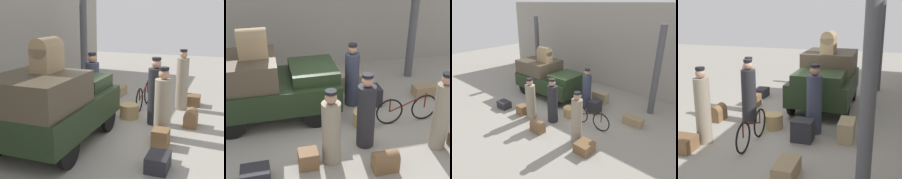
{
  "view_description": "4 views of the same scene",
  "coord_description": "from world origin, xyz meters",
  "views": [
    {
      "loc": [
        -7.35,
        -2.64,
        2.94
      ],
      "look_at": [
        0.2,
        0.2,
        0.95
      ],
      "focal_mm": 50.0,
      "sensor_mm": 36.0,
      "label": 1
    },
    {
      "loc": [
        -1.45,
        -6.56,
        4.51
      ],
      "look_at": [
        0.2,
        0.2,
        0.95
      ],
      "focal_mm": 50.0,
      "sensor_mm": 36.0,
      "label": 2
    },
    {
      "loc": [
        6.15,
        -6.37,
        4.53
      ],
      "look_at": [
        0.2,
        0.2,
        0.95
      ],
      "focal_mm": 35.0,
      "sensor_mm": 36.0,
      "label": 3
    },
    {
      "loc": [
        8.31,
        2.68,
        3.23
      ],
      "look_at": [
        0.2,
        0.2,
        0.95
      ],
      "focal_mm": 50.0,
      "sensor_mm": 36.0,
      "label": 4
    }
  ],
  "objects": [
    {
      "name": "bicycle",
      "position": [
        1.94,
        -0.22,
        0.37
      ],
      "size": [
        1.7,
        0.04,
        0.78
      ],
      "color": "black",
      "rests_on": "ground"
    },
    {
      "name": "trunk_umber_medium",
      "position": [
        -1.92,
        -1.54,
        0.16
      ],
      "size": [
        0.58,
        0.42,
        0.31
      ],
      "color": "#232328",
      "rests_on": "ground"
    },
    {
      "name": "suitcase_small_leather",
      "position": [
        -0.82,
        -1.36,
        0.2
      ],
      "size": [
        0.41,
        0.36,
        0.4
      ],
      "color": "brown",
      "rests_on": "ground"
    },
    {
      "name": "trunk_large_brown",
      "position": [
        2.72,
        -1.61,
        0.17
      ],
      "size": [
        0.51,
        0.55,
        0.34
      ],
      "color": "brown",
      "rests_on": "ground"
    },
    {
      "name": "suitcase_black_upright",
      "position": [
        3.14,
        1.03,
        0.16
      ],
      "size": [
        0.75,
        0.4,
        0.32
      ],
      "color": "#937A56",
      "rests_on": "ground"
    },
    {
      "name": "truck",
      "position": [
        -1.56,
        0.92,
        0.95
      ],
      "size": [
        3.4,
        1.82,
        1.73
      ],
      "color": "black",
      "rests_on": "ground"
    },
    {
      "name": "trunk_barrel_dark",
      "position": [
        0.72,
        -1.84,
        0.23
      ],
      "size": [
        0.53,
        0.33,
        0.47
      ],
      "color": "brown",
      "rests_on": "ground"
    },
    {
      "name": "trunk_wicker_pale",
      "position": [
        1.38,
        0.89,
        0.27
      ],
      "size": [
        0.45,
        0.52,
        0.54
      ],
      "color": "#232328",
      "rests_on": "ground"
    },
    {
      "name": "wicker_basket",
      "position": [
        0.8,
        -0.1,
        0.19
      ],
      "size": [
        0.54,
        0.54,
        0.39
      ],
      "color": "tan",
      "rests_on": "ground"
    },
    {
      "name": "porter_with_bicycle",
      "position": [
        -0.3,
        -1.28,
        0.79
      ],
      "size": [
        0.4,
        0.4,
        1.72
      ],
      "color": "gray",
      "rests_on": "ground"
    },
    {
      "name": "porter_carrying_trunk",
      "position": [
        0.81,
        1.04,
        0.83
      ],
      "size": [
        0.4,
        0.4,
        1.82
      ],
      "color": "#33384C",
      "rests_on": "ground"
    },
    {
      "name": "ground_plane",
      "position": [
        0.0,
        0.0,
        0.0
      ],
      "size": [
        30.0,
        30.0,
        0.0
      ],
      "primitive_type": "plane",
      "color": "gray"
    },
    {
      "name": "canopy_pillar_right",
      "position": [
        3.25,
        2.48,
        1.87
      ],
      "size": [
        0.26,
        0.26,
        3.74
      ],
      "color": "#4C4C51",
      "rests_on": "ground"
    },
    {
      "name": "trunk_on_truck_roof",
      "position": [
        -1.76,
        0.92,
        2.1
      ],
      "size": [
        0.7,
        0.43,
        0.72
      ],
      "color": "#937A56",
      "rests_on": "truck"
    },
    {
      "name": "suitcase_tan_flat",
      "position": [
        1.01,
        1.92,
        0.25
      ],
      "size": [
        0.71,
        0.38,
        0.51
      ],
      "color": "#9E8966",
      "rests_on": "ground"
    },
    {
      "name": "porter_standing_middle",
      "position": [
        2.18,
        -1.36,
        0.86
      ],
      "size": [
        0.37,
        0.37,
        1.87
      ],
      "color": "gray",
      "rests_on": "ground"
    },
    {
      "name": "conductor_in_dark_uniform",
      "position": [
        0.58,
        -0.9,
        0.83
      ],
      "size": [
        0.41,
        0.41,
        1.81
      ],
      "color": "#232328",
      "rests_on": "ground"
    }
  ]
}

